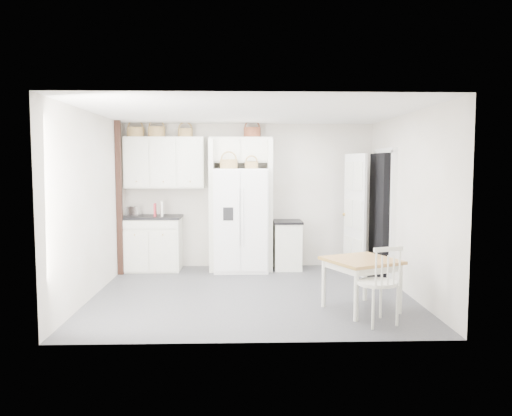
{
  "coord_description": "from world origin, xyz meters",
  "views": [
    {
      "loc": [
        -0.16,
        -7.09,
        1.87
      ],
      "look_at": [
        0.08,
        0.4,
        1.21
      ],
      "focal_mm": 35.0,
      "sensor_mm": 36.0,
      "label": 1
    }
  ],
  "objects": [
    {
      "name": "wall_right",
      "position": [
        2.25,
        0.0,
        1.3
      ],
      "size": [
        0.0,
        4.0,
        4.0
      ],
      "primitive_type": "plane",
      "rotation": [
        1.57,
        0.0,
        -1.57
      ],
      "color": "#BCB3A1",
      "rests_on": "floor"
    },
    {
      "name": "dining_table",
      "position": [
        1.39,
        -0.86,
        0.33
      ],
      "size": [
        1.06,
        1.06,
        0.67
      ],
      "primitive_type": "cube",
      "rotation": [
        0.0,
        0.0,
        0.43
      ],
      "color": "olive",
      "rests_on": "floor"
    },
    {
      "name": "base_cab_right",
      "position": [
        0.68,
        1.7,
        0.42
      ],
      "size": [
        0.47,
        0.57,
        0.83
      ],
      "primitive_type": "cube",
      "color": "silver",
      "rests_on": "floor"
    },
    {
      "name": "basket_fridge_b",
      "position": [
        0.03,
        1.51,
        1.86
      ],
      "size": [
        0.23,
        0.23,
        0.12
      ],
      "primitive_type": "cylinder",
      "color": "brown",
      "rests_on": "refrigerator"
    },
    {
      "name": "doorway_void",
      "position": [
        2.16,
        1.0,
        1.02
      ],
      "size": [
        0.18,
        0.85,
        2.05
      ],
      "primitive_type": "cube",
      "color": "black",
      "rests_on": "floor"
    },
    {
      "name": "toaster",
      "position": [
        -2.05,
        1.69,
        1.05
      ],
      "size": [
        0.26,
        0.17,
        0.17
      ],
      "primitive_type": "cube",
      "rotation": [
        0.0,
        0.0,
        -0.15
      ],
      "color": "silver",
      "rests_on": "counter_left"
    },
    {
      "name": "cookbook_red",
      "position": [
        -1.65,
        1.62,
        1.08
      ],
      "size": [
        0.04,
        0.15,
        0.23
      ],
      "primitive_type": "cube",
      "rotation": [
        0.0,
        0.0,
        0.05
      ],
      "color": "#BA2C38",
      "rests_on": "counter_left"
    },
    {
      "name": "basket_upper_b",
      "position": [
        -1.63,
        1.83,
        2.44
      ],
      "size": [
        0.3,
        0.3,
        0.18
      ],
      "primitive_type": "cylinder",
      "color": "brown",
      "rests_on": "upper_cabinet"
    },
    {
      "name": "door_slab",
      "position": [
        1.8,
        1.33,
        1.02
      ],
      "size": [
        0.21,
        0.79,
        2.05
      ],
      "primitive_type": "cube",
      "rotation": [
        0.0,
        0.0,
        -1.36
      ],
      "color": "white",
      "rests_on": "floor"
    },
    {
      "name": "fridge_panel_right",
      "position": [
        0.36,
        1.7,
        1.15
      ],
      "size": [
        0.08,
        0.6,
        2.3
      ],
      "primitive_type": "cube",
      "color": "silver",
      "rests_on": "floor"
    },
    {
      "name": "fridge_panel_left",
      "position": [
        -0.66,
        1.7,
        1.15
      ],
      "size": [
        0.08,
        0.6,
        2.3
      ],
      "primitive_type": "cube",
      "color": "silver",
      "rests_on": "floor"
    },
    {
      "name": "cookbook_cream",
      "position": [
        -1.53,
        1.62,
        1.1
      ],
      "size": [
        0.07,
        0.18,
        0.26
      ],
      "primitive_type": "cube",
      "rotation": [
        0.0,
        0.0,
        0.2
      ],
      "color": "silver",
      "rests_on": "counter_left"
    },
    {
      "name": "basket_upper_a",
      "position": [
        -2.0,
        1.83,
        2.44
      ],
      "size": [
        0.3,
        0.3,
        0.17
      ],
      "primitive_type": "cylinder",
      "color": "brown",
      "rests_on": "upper_cabinet"
    },
    {
      "name": "base_cab_left",
      "position": [
        -1.72,
        1.7,
        0.46
      ],
      "size": [
        1.0,
        0.63,
        0.92
      ],
      "primitive_type": "cube",
      "color": "silver",
      "rests_on": "floor"
    },
    {
      "name": "floor",
      "position": [
        0.0,
        0.0,
        0.0
      ],
      "size": [
        4.5,
        4.5,
        0.0
      ],
      "primitive_type": "plane",
      "color": "#4F5052",
      "rests_on": "ground"
    },
    {
      "name": "wall_left",
      "position": [
        -2.25,
        0.0,
        1.3
      ],
      "size": [
        0.0,
        4.0,
        4.0
      ],
      "primitive_type": "plane",
      "rotation": [
        1.57,
        0.0,
        1.57
      ],
      "color": "#BCB3A1",
      "rests_on": "floor"
    },
    {
      "name": "refrigerator",
      "position": [
        -0.15,
        1.61,
        0.9
      ],
      "size": [
        0.93,
        0.75,
        1.8
      ],
      "primitive_type": "cube",
      "color": "white",
      "rests_on": "floor"
    },
    {
      "name": "windsor_chair",
      "position": [
        1.44,
        -1.41,
        0.49
      ],
      "size": [
        0.59,
        0.57,
        0.97
      ],
      "primitive_type": "cube",
      "rotation": [
        0.0,
        0.0,
        0.34
      ],
      "color": "silver",
      "rests_on": "floor"
    },
    {
      "name": "counter_right",
      "position": [
        0.68,
        1.7,
        0.85
      ],
      "size": [
        0.51,
        0.6,
        0.04
      ],
      "primitive_type": "cube",
      "color": "black",
      "rests_on": "base_cab_right"
    },
    {
      "name": "wall_back",
      "position": [
        0.0,
        2.0,
        1.3
      ],
      "size": [
        4.5,
        0.0,
        4.5
      ],
      "primitive_type": "plane",
      "rotation": [
        1.57,
        0.0,
        0.0
      ],
      "color": "#BCB3A1",
      "rests_on": "floor"
    },
    {
      "name": "ceiling",
      "position": [
        0.0,
        0.0,
        2.6
      ],
      "size": [
        4.5,
        4.5,
        0.0
      ],
      "primitive_type": "plane",
      "color": "white",
      "rests_on": "wall_back"
    },
    {
      "name": "bridge_cabinet",
      "position": [
        -0.15,
        1.83,
        2.12
      ],
      "size": [
        1.12,
        0.34,
        0.45
      ],
      "primitive_type": "cube",
      "color": "silver",
      "rests_on": "wall_back"
    },
    {
      "name": "trim_post",
      "position": [
        -2.2,
        1.35,
        1.3
      ],
      "size": [
        0.09,
        0.09,
        2.6
      ],
      "primitive_type": "cube",
      "color": "black",
      "rests_on": "floor"
    },
    {
      "name": "basket_upper_c",
      "position": [
        -1.13,
        1.83,
        2.43
      ],
      "size": [
        0.26,
        0.26,
        0.15
      ],
      "primitive_type": "cylinder",
      "color": "brown",
      "rests_on": "upper_cabinet"
    },
    {
      "name": "basket_bridge_b",
      "position": [
        0.05,
        1.83,
        2.44
      ],
      "size": [
        0.3,
        0.3,
        0.17
      ],
      "primitive_type": "cylinder",
      "color": "brown",
      "rests_on": "bridge_cabinet"
    },
    {
      "name": "upper_cabinet",
      "position": [
        -1.5,
        1.83,
        1.9
      ],
      "size": [
        1.4,
        0.34,
        0.9
      ],
      "primitive_type": "cube",
      "color": "silver",
      "rests_on": "wall_back"
    },
    {
      "name": "counter_left",
      "position": [
        -1.72,
        1.7,
        0.94
      ],
      "size": [
        1.04,
        0.67,
        0.04
      ],
      "primitive_type": "cube",
      "color": "black",
      "rests_on": "base_cab_left"
    },
    {
      "name": "basket_fridge_a",
      "position": [
        -0.36,
        1.51,
        1.88
      ],
      "size": [
        0.3,
        0.3,
        0.16
      ],
      "primitive_type": "cylinder",
      "color": "brown",
      "rests_on": "refrigerator"
    }
  ]
}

